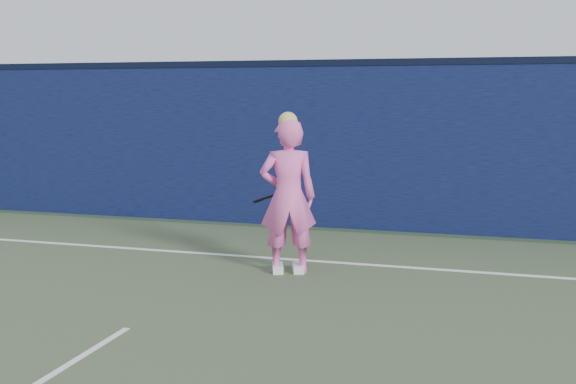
% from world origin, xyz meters
% --- Properties ---
extents(ground, '(80.00, 80.00, 0.00)m').
position_xyz_m(ground, '(0.00, 0.00, 0.00)').
color(ground, '#2A3C25').
rests_on(ground, ground).
extents(backstop_wall, '(24.00, 0.40, 2.50)m').
position_xyz_m(backstop_wall, '(0.00, 6.50, 1.25)').
color(backstop_wall, '#0D0D39').
rests_on(backstop_wall, ground).
extents(wall_cap, '(24.00, 0.42, 0.10)m').
position_xyz_m(wall_cap, '(0.00, 6.50, 2.55)').
color(wall_cap, black).
rests_on(wall_cap, backstop_wall).
extents(player, '(0.76, 0.63, 1.88)m').
position_xyz_m(player, '(0.78, 3.39, 0.91)').
color(player, '#F860B7').
rests_on(player, ground).
extents(racket, '(0.53, 0.38, 0.33)m').
position_xyz_m(racket, '(0.63, 3.84, 0.89)').
color(racket, black).
rests_on(racket, ground).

